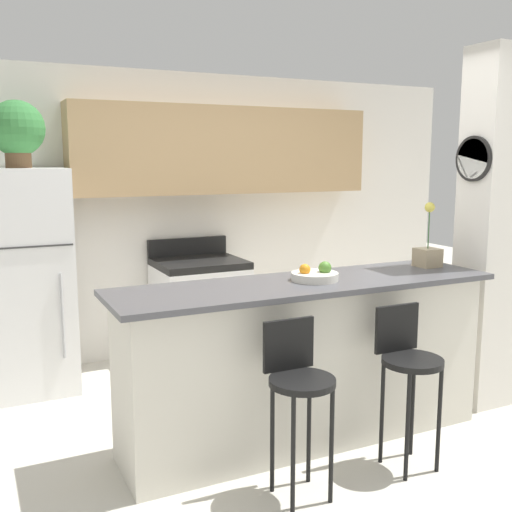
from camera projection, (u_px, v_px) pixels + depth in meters
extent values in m
plane|color=beige|center=(305.00, 438.00, 3.87)|extent=(14.00, 14.00, 0.00)
cube|color=white|center=(191.00, 215.00, 5.54)|extent=(5.60, 0.06, 2.55)
cube|color=tan|center=(225.00, 150.00, 5.39)|extent=(2.77, 0.32, 0.77)
cube|color=white|center=(190.00, 179.00, 5.31)|extent=(0.69, 0.28, 0.12)
cube|color=white|center=(489.00, 231.00, 4.26)|extent=(0.36, 0.32, 2.55)
cylinder|color=black|center=(473.00, 159.00, 4.10)|extent=(0.02, 0.31, 0.31)
cylinder|color=white|center=(473.00, 159.00, 4.09)|extent=(0.01, 0.27, 0.27)
cube|color=silver|center=(306.00, 364.00, 3.79)|extent=(2.35, 0.54, 1.00)
cube|color=#4C4C51|center=(307.00, 284.00, 3.71)|extent=(2.47, 0.66, 0.04)
cube|color=white|center=(28.00, 315.00, 4.64)|extent=(0.65, 0.70, 1.17)
cube|color=white|center=(21.00, 205.00, 4.51)|extent=(0.65, 0.70, 0.55)
cube|color=#333333|center=(28.00, 247.00, 4.23)|extent=(0.62, 0.01, 0.01)
cylinder|color=#B2B2B7|center=(63.00, 316.00, 4.40)|extent=(0.02, 0.02, 0.64)
cube|color=white|center=(200.00, 314.00, 5.31)|extent=(0.75, 0.65, 0.85)
cube|color=black|center=(199.00, 263.00, 5.24)|extent=(0.75, 0.65, 0.06)
cube|color=black|center=(188.00, 246.00, 5.50)|extent=(0.75, 0.04, 0.16)
cube|color=black|center=(214.00, 318.00, 5.02)|extent=(0.45, 0.01, 0.27)
cylinder|color=black|center=(302.00, 382.00, 3.10)|extent=(0.35, 0.35, 0.03)
cube|color=black|center=(289.00, 344.00, 3.21)|extent=(0.30, 0.02, 0.28)
cylinder|color=black|center=(293.00, 456.00, 3.00)|extent=(0.02, 0.02, 0.63)
cylinder|color=black|center=(331.00, 446.00, 3.10)|extent=(0.02, 0.02, 0.63)
cylinder|color=black|center=(272.00, 437.00, 3.21)|extent=(0.02, 0.02, 0.63)
cylinder|color=black|center=(309.00, 429.00, 3.30)|extent=(0.02, 0.02, 0.63)
cylinder|color=black|center=(412.00, 361.00, 3.41)|extent=(0.35, 0.35, 0.03)
cube|color=black|center=(397.00, 328.00, 3.52)|extent=(0.30, 0.02, 0.28)
cylinder|color=black|center=(407.00, 428.00, 3.31)|extent=(0.02, 0.02, 0.63)
cylinder|color=black|center=(439.00, 420.00, 3.41)|extent=(0.02, 0.02, 0.63)
cylinder|color=black|center=(382.00, 412.00, 3.52)|extent=(0.02, 0.02, 0.63)
cylinder|color=black|center=(412.00, 405.00, 3.61)|extent=(0.02, 0.02, 0.63)
cylinder|color=brown|center=(18.00, 159.00, 4.45)|extent=(0.19, 0.19, 0.14)
sphere|color=#387F3D|center=(17.00, 128.00, 4.42)|extent=(0.41, 0.41, 0.41)
cube|color=tan|center=(427.00, 258.00, 4.20)|extent=(0.15, 0.15, 0.13)
cylinder|color=#386633|center=(429.00, 229.00, 4.17)|extent=(0.01, 0.01, 0.27)
sphere|color=#DBCC4C|center=(430.00, 207.00, 4.14)|extent=(0.07, 0.07, 0.07)
cylinder|color=silver|center=(315.00, 277.00, 3.73)|extent=(0.29, 0.29, 0.05)
sphere|color=#4C7F2D|center=(325.00, 268.00, 3.73)|extent=(0.08, 0.08, 0.08)
sphere|color=orange|center=(305.00, 269.00, 3.70)|extent=(0.07, 0.07, 0.07)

